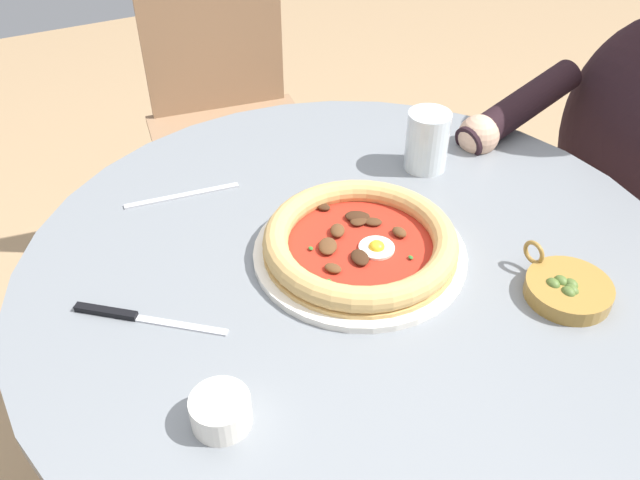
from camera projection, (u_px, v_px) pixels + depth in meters
name	position (u px, v px, depth m)	size (l,w,h in m)	color
dining_table	(352.00, 338.00, 1.01)	(0.92, 0.92, 0.74)	gray
pizza_on_plate	(360.00, 244.00, 0.91)	(0.29, 0.29, 0.04)	white
water_glass	(427.00, 144.00, 1.07)	(0.07, 0.07, 0.10)	silver
steak_knife	(128.00, 315.00, 0.83)	(0.13, 0.16, 0.01)	silver
ramekin_capers	(221.00, 410.00, 0.70)	(0.06, 0.06, 0.04)	white
olive_pan	(567.00, 289.00, 0.85)	(0.13, 0.11, 0.05)	olive
fork_utensil	(182.00, 196.00, 1.03)	(0.03, 0.18, 0.00)	#BCBCC1
diner_person	(624.00, 235.00, 1.32)	(0.42, 0.51, 1.13)	#282833
cafe_chair_spare_near	(227.00, 109.00, 1.69)	(0.44, 0.44, 0.85)	#957050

